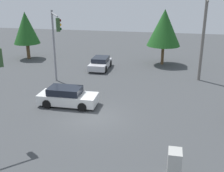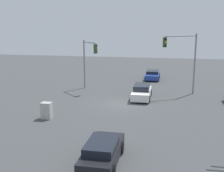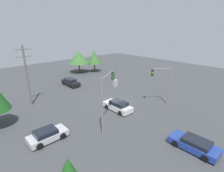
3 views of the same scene
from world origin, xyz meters
name	(u,v)px [view 3 (image 3 of 3)]	position (x,y,z in m)	size (l,w,h in m)	color
ground_plane	(114,102)	(0.00, 0.00, 0.00)	(80.00, 80.00, 0.00)	#424447
sedan_white	(118,106)	(1.67, 2.49, 0.70)	(1.96, 4.51, 1.46)	silver
sedan_blue	(194,144)	(2.24, 13.68, 0.61)	(2.04, 4.60, 1.23)	#233D93
sedan_silver	(47,135)	(12.13, 2.41, 0.64)	(4.03, 1.98, 1.30)	silver
sedan_dark	(71,82)	(0.78, -12.26, 0.70)	(1.93, 4.61, 1.43)	black
traffic_signal_main	(107,92)	(5.90, 4.91, 4.61)	(3.65, 2.23, 6.75)	gray
traffic_signal_cross	(162,79)	(-4.88, 5.36, 4.00)	(2.22, 2.21, 5.90)	gray
utility_pole_tall	(27,75)	(10.17, -8.07, 4.84)	(2.20, 0.28, 9.12)	slate
electrical_cabinet	(115,83)	(-5.53, -5.56, 0.69)	(0.84, 0.65, 1.39)	#B2B2AD
tree_right	(94,57)	(-10.11, -18.30, 3.95)	(3.70, 3.70, 5.68)	brown
tree_corner	(79,57)	(-6.61, -20.32, 4.03)	(5.45, 5.45, 5.58)	brown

